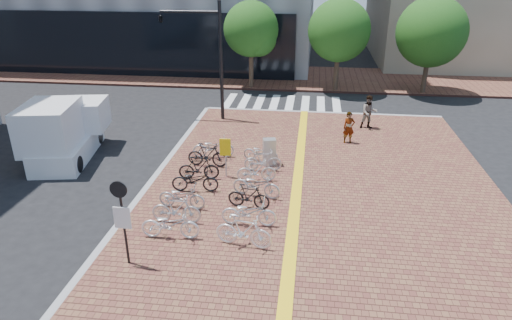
# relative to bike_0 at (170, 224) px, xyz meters

# --- Properties ---
(ground) EXTENTS (120.00, 120.00, 0.00)m
(ground) POSITION_rel_bike_0_xyz_m (1.93, 2.34, -0.65)
(ground) COLOR black
(ground) RESTS_ON ground
(sidewalk) EXTENTS (14.00, 34.00, 0.15)m
(sidewalk) POSITION_rel_bike_0_xyz_m (4.93, -2.66, -0.58)
(sidewalk) COLOR brown
(sidewalk) RESTS_ON ground
(tactile_strip) EXTENTS (0.40, 34.00, 0.01)m
(tactile_strip) POSITION_rel_bike_0_xyz_m (3.93, -2.66, -0.50)
(tactile_strip) COLOR yellow
(tactile_strip) RESTS_ON sidewalk
(kerb_west) EXTENTS (0.25, 34.00, 0.15)m
(kerb_west) POSITION_rel_bike_0_xyz_m (-2.07, -2.66, -0.58)
(kerb_west) COLOR gray
(kerb_west) RESTS_ON ground
(kerb_north) EXTENTS (14.00, 0.25, 0.15)m
(kerb_north) POSITION_rel_bike_0_xyz_m (4.93, 14.34, -0.58)
(kerb_north) COLOR gray
(kerb_north) RESTS_ON ground
(far_sidewalk) EXTENTS (70.00, 8.00, 0.15)m
(far_sidewalk) POSITION_rel_bike_0_xyz_m (1.93, 23.34, -0.58)
(far_sidewalk) COLOR brown
(far_sidewalk) RESTS_ON ground
(crosswalk) EXTENTS (7.50, 4.00, 0.01)m
(crosswalk) POSITION_rel_bike_0_xyz_m (2.43, 16.34, -0.65)
(crosswalk) COLOR silver
(crosswalk) RESTS_ON ground
(street_trees) EXTENTS (16.20, 4.60, 6.35)m
(street_trees) POSITION_rel_bike_0_xyz_m (6.97, 19.79, 3.45)
(street_trees) COLOR #38281E
(street_trees) RESTS_ON far_sidewalk
(bike_0) EXTENTS (1.95, 0.78, 1.01)m
(bike_0) POSITION_rel_bike_0_xyz_m (0.00, 0.00, 0.00)
(bike_0) COLOR white
(bike_0) RESTS_ON sidewalk
(bike_1) EXTENTS (1.73, 0.52, 1.04)m
(bike_1) POSITION_rel_bike_0_xyz_m (-0.08, 0.95, 0.01)
(bike_1) COLOR silver
(bike_1) RESTS_ON sidewalk
(bike_2) EXTENTS (1.79, 0.72, 0.92)m
(bike_2) POSITION_rel_bike_0_xyz_m (-0.18, 1.99, -0.04)
(bike_2) COLOR #A2A2A7
(bike_2) RESTS_ON sidewalk
(bike_3) EXTENTS (1.89, 0.80, 0.96)m
(bike_3) POSITION_rel_bike_0_xyz_m (-0.03, 3.34, -0.02)
(bike_3) COLOR black
(bike_3) RESTS_ON sidewalk
(bike_4) EXTENTS (1.73, 0.69, 1.01)m
(bike_4) POSITION_rel_bike_0_xyz_m (-0.14, 4.42, 0.00)
(bike_4) COLOR black
(bike_4) RESTS_ON sidewalk
(bike_5) EXTENTS (1.80, 0.57, 1.07)m
(bike_5) POSITION_rel_bike_0_xyz_m (-0.08, 5.74, 0.03)
(bike_5) COLOR black
(bike_5) RESTS_ON sidewalk
(bike_6) EXTENTS (1.98, 1.01, 0.99)m
(bike_6) POSITION_rel_bike_0_xyz_m (-0.03, 6.76, -0.01)
(bike_6) COLOR silver
(bike_6) RESTS_ON sidewalk
(bike_7) EXTENTS (1.91, 0.82, 1.11)m
(bike_7) POSITION_rel_bike_0_xyz_m (2.43, -0.18, 0.05)
(bike_7) COLOR white
(bike_7) RESTS_ON sidewalk
(bike_8) EXTENTS (1.90, 0.69, 0.99)m
(bike_8) POSITION_rel_bike_0_xyz_m (2.42, 1.10, -0.01)
(bike_8) COLOR silver
(bike_8) RESTS_ON sidewalk
(bike_9) EXTENTS (1.62, 0.65, 0.95)m
(bike_9) POSITION_rel_bike_0_xyz_m (2.25, 2.29, -0.03)
(bike_9) COLOR black
(bike_9) RESTS_ON sidewalk
(bike_10) EXTENTS (1.99, 1.03, 1.00)m
(bike_10) POSITION_rel_bike_0_xyz_m (2.41, 3.19, -0.00)
(bike_10) COLOR #B6B6BB
(bike_10) RESTS_ON sidewalk
(bike_11) EXTENTS (1.67, 0.76, 0.97)m
(bike_11) POSITION_rel_bike_0_xyz_m (2.25, 4.50, -0.02)
(bike_11) COLOR silver
(bike_11) RESTS_ON sidewalk
(bike_12) EXTENTS (1.65, 0.64, 0.97)m
(bike_12) POSITION_rel_bike_0_xyz_m (2.39, 5.56, -0.02)
(bike_12) COLOR #BABBC0
(bike_12) RESTS_ON sidewalk
(bike_13) EXTENTS (1.70, 0.86, 0.85)m
(bike_13) POSITION_rel_bike_0_xyz_m (2.18, 6.57, -0.08)
(bike_13) COLOR #B5B5BA
(bike_13) RESTS_ON sidewalk
(pedestrian_a) EXTENTS (0.64, 0.49, 1.58)m
(pedestrian_a) POSITION_rel_bike_0_xyz_m (6.22, 9.43, 0.29)
(pedestrian_a) COLOR gray
(pedestrian_a) RESTS_ON sidewalk
(pedestrian_b) EXTENTS (0.96, 0.79, 1.81)m
(pedestrian_b) POSITION_rel_bike_0_xyz_m (7.42, 11.75, 0.40)
(pedestrian_b) COLOR #464959
(pedestrian_b) RESTS_ON sidewalk
(utility_box) EXTENTS (0.63, 0.52, 1.20)m
(utility_box) POSITION_rel_bike_0_xyz_m (2.59, 6.28, 0.10)
(utility_box) COLOR #B3B3B8
(utility_box) RESTS_ON sidewalk
(yellow_sign) EXTENTS (0.46, 0.12, 1.70)m
(yellow_sign) POSITION_rel_bike_0_xyz_m (0.92, 4.79, 0.67)
(yellow_sign) COLOR #B7B7BC
(yellow_sign) RESTS_ON sidewalk
(notice_sign) EXTENTS (0.51, 0.12, 2.75)m
(notice_sign) POSITION_rel_bike_0_xyz_m (-0.86, -1.52, 1.23)
(notice_sign) COLOR black
(notice_sign) RESTS_ON sidewalk
(traffic_light_pole) EXTENTS (3.47, 1.34, 6.47)m
(traffic_light_pole) POSITION_rel_bike_0_xyz_m (-2.20, 12.36, 3.96)
(traffic_light_pole) COLOR black
(traffic_light_pole) RESTS_ON sidewalk
(box_truck) EXTENTS (2.94, 5.15, 2.81)m
(box_truck) POSITION_rel_bike_0_xyz_m (-6.81, 6.14, 0.67)
(box_truck) COLOR silver
(box_truck) RESTS_ON ground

